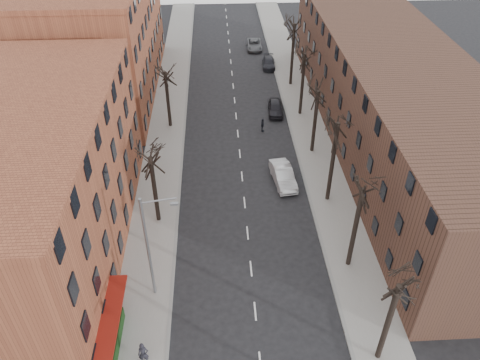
{
  "coord_description": "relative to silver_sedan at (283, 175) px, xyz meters",
  "views": [
    {
      "loc": [
        -2.21,
        -12.63,
        27.4
      ],
      "look_at": [
        -0.52,
        18.16,
        4.0
      ],
      "focal_mm": 35.0,
      "sensor_mm": 36.0,
      "label": 1
    }
  ],
  "objects": [
    {
      "name": "parked_car_near",
      "position": [
        0.85,
        13.51,
        -0.09
      ],
      "size": [
        1.98,
        4.36,
        1.45
      ],
      "primitive_type": "imported",
      "rotation": [
        0.0,
        0.0,
        -0.06
      ],
      "color": "black",
      "rests_on": "ground"
    },
    {
      "name": "parked_car_far",
      "position": [
        -0.06,
        33.85,
        -0.15
      ],
      "size": [
        2.3,
        4.78,
        1.32
      ],
      "primitive_type": "imported",
      "rotation": [
        0.0,
        0.0,
        -0.02
      ],
      "color": "#55575C",
      "rests_on": "ground"
    },
    {
      "name": "sidewalk_right",
      "position": [
        4.14,
        12.15,
        -0.74
      ],
      "size": [
        4.0,
        90.0,
        0.15
      ],
      "primitive_type": "cube",
      "color": "gray",
      "rests_on": "ground"
    },
    {
      "name": "streetlight",
      "position": [
        -10.89,
        -12.85,
        4.2
      ],
      "size": [
        2.45,
        0.22,
        9.03
      ],
      "color": "slate",
      "rests_on": "ground"
    },
    {
      "name": "pedestrian_a",
      "position": [
        -11.19,
        -18.48,
        0.25
      ],
      "size": [
        0.7,
        0.49,
        1.82
      ],
      "primitive_type": "imported",
      "rotation": [
        0.0,
        0.0,
        0.08
      ],
      "color": "black",
      "rests_on": "sidewalk_left"
    },
    {
      "name": "tree_right_a",
      "position": [
        3.74,
        -18.85,
        -0.81
      ],
      "size": [
        5.2,
        5.2,
        10.0
      ],
      "primitive_type": null,
      "color": "black",
      "rests_on": "ground"
    },
    {
      "name": "tree_left_a",
      "position": [
        -11.46,
        -4.85,
        -0.81
      ],
      "size": [
        5.2,
        5.2,
        9.5
      ],
      "primitive_type": null,
      "color": "black",
      "rests_on": "ground"
    },
    {
      "name": "silver_sedan",
      "position": [
        0.0,
        0.0,
        0.0
      ],
      "size": [
        2.34,
        5.1,
        1.62
      ],
      "primitive_type": "imported",
      "rotation": [
        0.0,
        0.0,
        0.13
      ],
      "color": "silver",
      "rests_on": "ground"
    },
    {
      "name": "parked_car_mid",
      "position": [
        1.44,
        26.97,
        -0.19
      ],
      "size": [
        1.98,
        4.34,
        1.23
      ],
      "primitive_type": "imported",
      "rotation": [
        0.0,
        0.0,
        -0.06
      ],
      "color": "black",
      "rests_on": "ground"
    },
    {
      "name": "awning_left",
      "position": [
        -13.26,
        -16.85,
        -0.81
      ],
      "size": [
        1.2,
        7.0,
        0.15
      ],
      "primitive_type": "cube",
      "color": "maroon",
      "rests_on": "ground"
    },
    {
      "name": "tree_right_c",
      "position": [
        3.74,
        -2.85,
        -0.81
      ],
      "size": [
        5.2,
        5.2,
        11.6
      ],
      "primitive_type": null,
      "color": "black",
      "rests_on": "ground"
    },
    {
      "name": "tree_right_b",
      "position": [
        3.74,
        -10.85,
        -0.81
      ],
      "size": [
        5.2,
        5.2,
        10.8
      ],
      "primitive_type": null,
      "color": "black",
      "rests_on": "ground"
    },
    {
      "name": "tree_right_d",
      "position": [
        3.74,
        5.15,
        -0.81
      ],
      "size": [
        5.2,
        5.2,
        10.0
      ],
      "primitive_type": null,
      "color": "black",
      "rests_on": "ground"
    },
    {
      "name": "pedestrian_crossing",
      "position": [
        -1.09,
        9.5,
        -0.02
      ],
      "size": [
        0.57,
        0.98,
        1.58
      ],
      "primitive_type": "imported",
      "rotation": [
        0.0,
        0.0,
        1.36
      ],
      "color": "black",
      "rests_on": "ground"
    },
    {
      "name": "tree_right_e",
      "position": [
        3.74,
        13.15,
        -0.81
      ],
      "size": [
        5.2,
        5.2,
        10.8
      ],
      "primitive_type": null,
      "color": "black",
      "rests_on": "ground"
    },
    {
      "name": "tree_right_f",
      "position": [
        3.74,
        21.15,
        -0.81
      ],
      "size": [
        5.2,
        5.2,
        11.6
      ],
      "primitive_type": null,
      "color": "black",
      "rests_on": "ground"
    },
    {
      "name": "building_right",
      "position": [
        12.14,
        7.15,
        4.19
      ],
      "size": [
        12.0,
        50.0,
        10.0
      ],
      "primitive_type": "cube",
      "color": "#472C21",
      "rests_on": "ground"
    },
    {
      "name": "hedge",
      "position": [
        -13.36,
        -17.85,
        -0.16
      ],
      "size": [
        0.8,
        6.0,
        1.0
      ],
      "primitive_type": "cube",
      "color": "#183613",
      "rests_on": "sidewalk_left"
    },
    {
      "name": "building_left_near",
      "position": [
        -19.86,
        -7.85,
        5.19
      ],
      "size": [
        12.0,
        26.0,
        12.0
      ],
      "primitive_type": "cube",
      "color": "brown",
      "rests_on": "ground"
    },
    {
      "name": "tree_left_b",
      "position": [
        -11.46,
        11.15,
        -0.81
      ],
      "size": [
        5.2,
        5.2,
        9.5
      ],
      "primitive_type": null,
      "color": "black",
      "rests_on": "ground"
    },
    {
      "name": "sidewalk_left",
      "position": [
        -11.86,
        12.15,
        -0.74
      ],
      "size": [
        4.0,
        90.0,
        0.15
      ],
      "primitive_type": "cube",
      "color": "gray",
      "rests_on": "ground"
    },
    {
      "name": "building_left_far",
      "position": [
        -19.86,
        21.15,
        6.19
      ],
      "size": [
        12.0,
        28.0,
        14.0
      ],
      "primitive_type": "cube",
      "color": "brown",
      "rests_on": "ground"
    }
  ]
}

